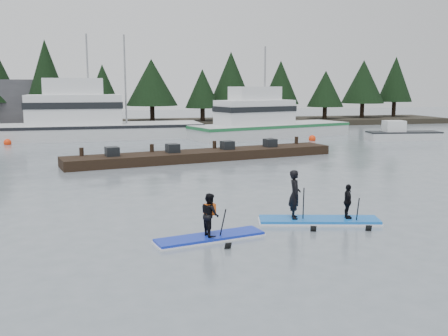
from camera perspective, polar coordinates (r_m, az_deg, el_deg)
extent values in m
plane|color=slate|center=(14.53, 5.48, -8.04)|extent=(160.00, 160.00, 0.00)
cube|color=#2D281E|center=(55.45, -8.58, 5.06)|extent=(70.00, 8.00, 0.60)
cube|color=#4C4C51|center=(57.93, -22.83, 6.80)|extent=(18.00, 6.00, 5.00)
cube|color=silver|center=(43.28, -13.91, 3.47)|extent=(16.81, 4.97, 2.23)
cube|color=white|center=(43.15, -16.71, 6.43)|extent=(7.59, 3.49, 2.42)
cylinder|color=gray|center=(43.08, -15.28, 9.75)|extent=(0.14, 0.14, 7.31)
cube|color=silver|center=(43.60, 5.38, 3.73)|extent=(14.88, 8.19, 2.04)
cube|color=white|center=(42.47, 3.53, 6.37)|extent=(7.03, 4.74, 2.04)
cylinder|color=gray|center=(42.98, 4.68, 9.36)|extent=(0.14, 0.14, 6.50)
cube|color=silver|center=(43.22, 19.85, 3.48)|extent=(6.00, 2.50, 0.68)
cube|color=black|center=(29.68, -2.23, 1.48)|extent=(16.56, 5.60, 0.55)
sphere|color=#F2340C|center=(40.77, -23.49, 2.46)|extent=(0.56, 0.56, 0.56)
sphere|color=#F2340C|center=(40.79, 10.04, 3.10)|extent=(0.58, 0.58, 0.58)
sphere|color=#F2340C|center=(34.23, -6.09, 2.02)|extent=(0.61, 0.61, 0.61)
cube|color=#1329B2|center=(14.39, -1.61, -7.93)|extent=(3.26, 1.44, 0.12)
imported|color=black|center=(14.20, -1.63, -5.33)|extent=(0.59, 0.69, 1.23)
cube|color=#F25B14|center=(14.16, -1.63, -4.75)|extent=(0.34, 0.26, 0.32)
cylinder|color=black|center=(14.23, -0.33, -7.22)|extent=(0.11, 0.88, 1.48)
cube|color=blue|center=(16.40, 10.81, -5.89)|extent=(3.91, 1.78, 0.13)
imported|color=black|center=(16.08, 8.09, -3.00)|extent=(0.50, 0.65, 1.57)
cylinder|color=black|center=(16.00, 9.05, -4.72)|extent=(0.38, 0.89, 1.60)
imported|color=black|center=(16.44, 13.97, -3.73)|extent=(0.42, 0.70, 1.12)
cylinder|color=black|center=(16.40, 14.93, -5.48)|extent=(0.35, 0.81, 1.44)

